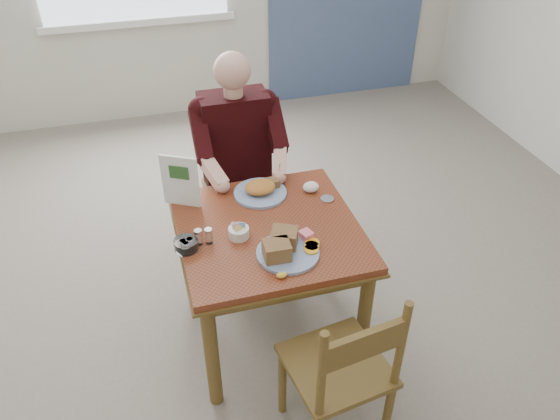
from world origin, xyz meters
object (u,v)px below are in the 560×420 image
object	(u,v)px
table	(269,244)
chair_far	(237,187)
diner	(238,149)
far_plate	(261,189)
chair_near	(342,372)
near_plate	(285,247)

from	to	relation	value
table	chair_far	distance (m)	0.81
diner	far_plate	bearing A→B (deg)	-85.00
chair_far	far_plate	bearing A→B (deg)	-85.89
chair_near	diner	size ratio (longest dim) A/B	0.69
far_plate	diner	bearing A→B (deg)	95.00
table	diner	size ratio (longest dim) A/B	0.66
chair_far	near_plate	bearing A→B (deg)	-88.71
table	chair_far	bearing A→B (deg)	90.00
far_plate	table	bearing A→B (deg)	-96.97
chair_far	near_plate	xyz separation A→B (m)	(0.02, -1.02, 0.31)
diner	near_plate	bearing A→B (deg)	-88.59
table	diner	xyz separation A→B (m)	(0.00, 0.71, 0.17)
diner	near_plate	distance (m)	0.93
diner	near_plate	size ratio (longest dim) A/B	3.97
table	diner	bearing A→B (deg)	90.00
chair_far	far_plate	world-z (taller)	chair_far
near_plate	chair_near	bearing A→B (deg)	-78.59
chair_near	far_plate	size ratio (longest dim) A/B	2.81
diner	far_plate	distance (m)	0.42
chair_far	near_plate	distance (m)	1.06
table	far_plate	bearing A→B (deg)	83.03
chair_far	chair_near	xyz separation A→B (m)	(0.13, -1.54, 0.00)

